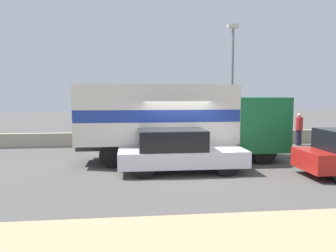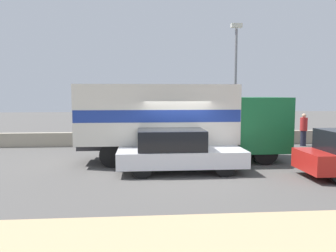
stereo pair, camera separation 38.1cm
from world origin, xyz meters
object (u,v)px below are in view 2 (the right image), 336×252
Objects in this scene: box_truck at (177,118)px; street_lamp at (235,76)px; pedestrian at (304,129)px; car_hatchback at (177,151)px.

street_lamp is at bearing 45.86° from box_truck.
box_truck is (-3.44, -3.54, -1.92)m from street_lamp.
box_truck reaches higher than pedestrian.
street_lamp is 0.76× the size of box_truck.
box_truck is 2.17m from car_hatchback.
street_lamp is 3.66× the size of pedestrian.
car_hatchback is 9.05m from pedestrian.
pedestrian is at bearing -2.46° from street_lamp.
car_hatchback is at bearing -123.71° from street_lamp.
street_lamp is 4.67m from pedestrian.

